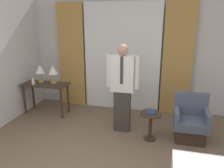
# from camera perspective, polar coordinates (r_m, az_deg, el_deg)

# --- Properties ---
(wall_back) EXTENTS (10.00, 0.06, 2.70)m
(wall_back) POSITION_cam_1_polar(r_m,az_deg,el_deg) (5.40, 2.82, 7.64)
(wall_back) COLOR beige
(wall_back) RESTS_ON ground_plane
(curtain_sheer_center) EXTENTS (1.83, 0.06, 2.58)m
(curtain_sheer_center) POSITION_cam_1_polar(r_m,az_deg,el_deg) (5.28, 2.54, 6.77)
(curtain_sheer_center) COLOR white
(curtain_sheer_center) RESTS_ON ground_plane
(curtain_drape_left) EXTENTS (0.67, 0.06, 2.58)m
(curtain_drape_left) POSITION_cam_1_polar(r_m,az_deg,el_deg) (5.67, -10.48, 7.22)
(curtain_drape_left) COLOR #B28442
(curtain_drape_left) RESTS_ON ground_plane
(curtain_drape_right) EXTENTS (0.67, 0.06, 2.58)m
(curtain_drape_right) POSITION_cam_1_polar(r_m,az_deg,el_deg) (5.19, 16.75, 5.90)
(curtain_drape_right) COLOR #B28442
(curtain_drape_right) RESTS_ON ground_plane
(desk) EXTENTS (1.07, 0.48, 0.74)m
(desk) POSITION_cam_1_polar(r_m,az_deg,el_deg) (5.37, -16.93, -1.27)
(desk) COLOR #38281E
(desk) RESTS_ON ground_plane
(table_lamp_left) EXTENTS (0.23, 0.23, 0.42)m
(table_lamp_left) POSITION_cam_1_polar(r_m,az_deg,el_deg) (5.43, -18.30, 3.53)
(table_lamp_left) COLOR tan
(table_lamp_left) RESTS_ON desk
(table_lamp_right) EXTENTS (0.23, 0.23, 0.42)m
(table_lamp_right) POSITION_cam_1_polar(r_m,az_deg,el_deg) (5.26, -15.18, 3.39)
(table_lamp_right) COLOR tan
(table_lamp_right) RESTS_ON desk
(bottle_near_edge) EXTENTS (0.07, 0.07, 0.16)m
(bottle_near_edge) POSITION_cam_1_polar(r_m,az_deg,el_deg) (5.33, -19.89, 0.56)
(bottle_near_edge) COLOR silver
(bottle_near_edge) RESTS_ON desk
(person) EXTENTS (0.64, 0.21, 1.75)m
(person) POSITION_cam_1_polar(r_m,az_deg,el_deg) (4.24, 2.76, -0.45)
(person) COLOR #38332D
(person) RESTS_ON ground_plane
(armchair) EXTENTS (0.61, 0.56, 0.87)m
(armchair) POSITION_cam_1_polar(r_m,az_deg,el_deg) (4.40, 19.77, -9.55)
(armchair) COLOR #38281E
(armchair) RESTS_ON ground_plane
(side_table) EXTENTS (0.40, 0.40, 0.54)m
(side_table) POSITION_cam_1_polar(r_m,az_deg,el_deg) (4.18, 10.01, -9.67)
(side_table) COLOR #38281E
(side_table) RESTS_ON ground_plane
(book) EXTENTS (0.18, 0.23, 0.03)m
(book) POSITION_cam_1_polar(r_m,az_deg,el_deg) (4.12, 10.09, -7.15)
(book) COLOR #2D334C
(book) RESTS_ON side_table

